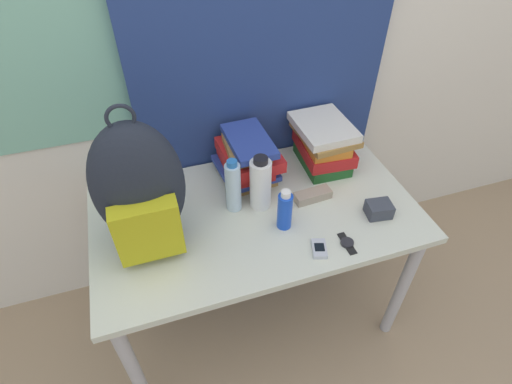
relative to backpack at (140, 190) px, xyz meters
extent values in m
plane|color=#9E8466|center=(0.40, -0.34, -0.95)|extent=(12.00, 12.00, 0.00)
cube|color=silver|center=(0.40, 0.45, 0.30)|extent=(6.00, 0.05, 2.50)
cube|color=#75B299|center=(-0.10, 0.42, 0.35)|extent=(1.10, 0.01, 0.80)
cube|color=navy|center=(0.56, 0.39, 0.30)|extent=(1.06, 0.04, 2.50)
cube|color=beige|center=(0.40, 0.01, -0.25)|extent=(1.25, 0.70, 0.03)
cylinder|color=#B2B2B7|center=(-0.17, -0.28, -0.61)|extent=(0.05, 0.05, 0.68)
cylinder|color=#B2B2B7|center=(0.97, -0.28, -0.61)|extent=(0.05, 0.05, 0.68)
cylinder|color=#B2B2B7|center=(-0.17, 0.31, -0.61)|extent=(0.05, 0.05, 0.68)
cylinder|color=#B2B2B7|center=(0.97, 0.31, -0.61)|extent=(0.05, 0.05, 0.68)
ellipsoid|color=#1E232D|center=(0.00, 0.01, 0.01)|extent=(0.30, 0.19, 0.49)
cube|color=#B2AD19|center=(0.00, -0.10, -0.09)|extent=(0.21, 0.07, 0.22)
torus|color=#1E232D|center=(0.00, 0.01, 0.27)|extent=(0.09, 0.01, 0.09)
cube|color=olive|center=(0.44, 0.22, -0.22)|extent=(0.20, 0.22, 0.04)
cube|color=navy|center=(0.43, 0.22, -0.19)|extent=(0.24, 0.27, 0.02)
cube|color=red|center=(0.42, 0.22, -0.16)|extent=(0.18, 0.26, 0.04)
cube|color=red|center=(0.44, 0.21, -0.11)|extent=(0.23, 0.28, 0.05)
cube|color=olive|center=(0.43, 0.21, -0.07)|extent=(0.17, 0.22, 0.03)
cube|color=navy|center=(0.44, 0.21, -0.04)|extent=(0.17, 0.27, 0.03)
cube|color=#1E5623|center=(0.77, 0.21, -0.21)|extent=(0.19, 0.26, 0.05)
cube|color=red|center=(0.78, 0.22, -0.16)|extent=(0.22, 0.29, 0.06)
cube|color=orange|center=(0.77, 0.21, -0.11)|extent=(0.18, 0.26, 0.04)
cube|color=olive|center=(0.77, 0.21, -0.08)|extent=(0.23, 0.28, 0.03)
cube|color=silver|center=(0.77, 0.22, -0.05)|extent=(0.22, 0.28, 0.03)
cylinder|color=silver|center=(0.33, 0.06, -0.13)|extent=(0.06, 0.06, 0.21)
cylinder|color=#286BB7|center=(0.33, 0.06, -0.01)|extent=(0.04, 0.04, 0.02)
cylinder|color=white|center=(0.43, 0.04, -0.13)|extent=(0.08, 0.08, 0.21)
cylinder|color=black|center=(0.43, 0.04, -0.01)|extent=(0.05, 0.05, 0.02)
cylinder|color=blue|center=(0.48, -0.09, -0.16)|extent=(0.05, 0.05, 0.15)
cylinder|color=white|center=(0.48, -0.09, -0.07)|extent=(0.04, 0.04, 0.02)
cube|color=#B7BCC6|center=(0.55, -0.24, -0.23)|extent=(0.07, 0.09, 0.02)
cube|color=black|center=(0.55, -0.24, -0.22)|extent=(0.04, 0.05, 0.00)
cube|color=gray|center=(0.64, 0.01, -0.22)|extent=(0.15, 0.07, 0.04)
cube|color=#383D47|center=(0.84, -0.15, -0.21)|extent=(0.10, 0.09, 0.06)
cube|color=black|center=(0.66, -0.25, -0.23)|extent=(0.03, 0.10, 0.00)
cylinder|color=#232328|center=(0.66, -0.25, -0.23)|extent=(0.05, 0.05, 0.01)
camera|label=1|loc=(0.06, -1.03, 0.87)|focal=28.00mm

